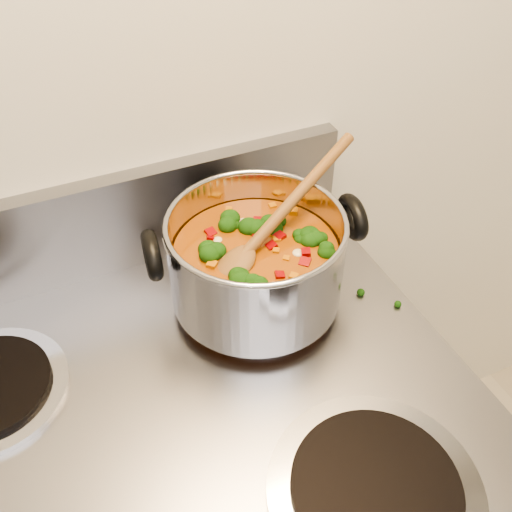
{
  "coord_description": "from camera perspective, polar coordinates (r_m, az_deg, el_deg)",
  "views": [
    {
      "loc": [
        -0.04,
        0.79,
        1.54
      ],
      "look_at": [
        0.2,
        1.32,
        1.01
      ],
      "focal_mm": 40.0,
      "sensor_mm": 36.0,
      "label": 1
    }
  ],
  "objects": [
    {
      "name": "wooden_spoon",
      "position": [
        0.78,
        1.0,
        2.57
      ],
      "size": [
        0.28,
        0.15,
        0.11
      ],
      "rotation": [
        0.0,
        0.0,
        0.43
      ],
      "color": "brown",
      "rests_on": "stockpot"
    },
    {
      "name": "cooktop_crumbs",
      "position": [
        0.88,
        -7.54,
        -2.94
      ],
      "size": [
        0.35,
        0.1,
        0.01
      ],
      "color": "black",
      "rests_on": "electric_range"
    },
    {
      "name": "stockpot",
      "position": [
        0.8,
        -0.02,
        -0.5
      ],
      "size": [
        0.31,
        0.25,
        0.15
      ],
      "rotation": [
        0.0,
        0.0,
        -0.14
      ],
      "color": "#AAAAB3",
      "rests_on": "electric_range"
    }
  ]
}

